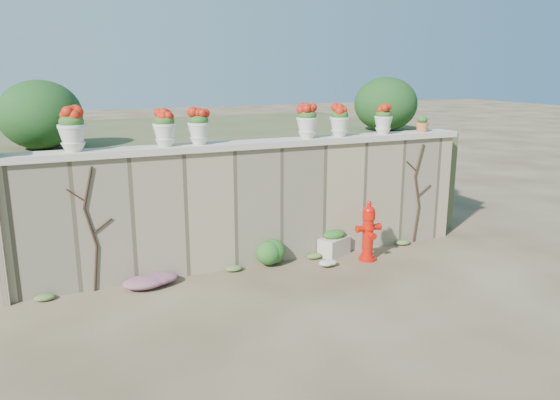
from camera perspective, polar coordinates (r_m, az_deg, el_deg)
name	(u,v)px	position (r m, az deg, el deg)	size (l,w,h in m)	color
ground	(301,300)	(8.04, 2.22, -10.44)	(80.00, 80.00, 0.00)	#473623
stone_wall	(255,206)	(9.28, -2.62, -0.60)	(8.00, 0.40, 2.00)	gray
wall_cap	(254,144)	(9.08, -2.69, 5.84)	(8.10, 0.52, 0.10)	beige
raised_fill	(203,173)	(12.25, -8.10, 2.78)	(9.00, 6.00, 2.00)	#384C23
back_shrub_left	(40,115)	(9.61, -23.78, 8.15)	(1.30, 1.30, 1.10)	#143814
back_shrub_right	(386,104)	(11.69, 10.99, 9.82)	(1.30, 1.30, 1.10)	#143814
vine_left	(91,228)	(8.50, -19.10, -2.76)	(0.60, 0.04, 1.91)	black
vine_right	(418,192)	(10.67, 14.18, 0.84)	(0.60, 0.04, 1.91)	black
fire_hydrant	(368,231)	(9.58, 9.21, -3.20)	(0.45, 0.32, 1.06)	red
planter_box	(334,243)	(9.85, 5.69, -4.54)	(0.65, 0.53, 0.47)	beige
green_shrub	(272,250)	(9.28, -0.82, -5.30)	(0.57, 0.51, 0.54)	#1E5119
magenta_clump	(149,279)	(8.72, -13.58, -8.00)	(0.90, 0.60, 0.24)	#B1238D
white_flowers	(325,262)	(9.32, 4.74, -6.50)	(0.44, 0.35, 0.16)	white
urn_pot_0	(72,130)	(8.44, -20.90, 6.85)	(0.40, 0.40, 0.63)	beige
urn_pot_1	(165,128)	(8.62, -11.97, 7.35)	(0.36, 0.36, 0.57)	beige
urn_pot_2	(199,127)	(8.74, -8.47, 7.55)	(0.35, 0.35, 0.56)	beige
urn_pot_3	(307,122)	(9.43, 2.86, 8.18)	(0.37, 0.37, 0.58)	beige
urn_pot_4	(340,121)	(9.74, 6.25, 8.21)	(0.35, 0.35, 0.55)	beige
urn_pot_5	(383,120)	(10.23, 10.75, 8.23)	(0.33, 0.33, 0.52)	beige
terracotta_pot	(422,125)	(10.76, 14.63, 7.62)	(0.24, 0.24, 0.29)	#C2683B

